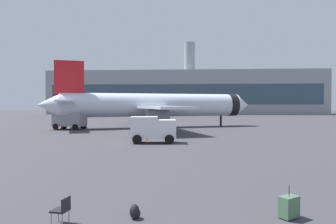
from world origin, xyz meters
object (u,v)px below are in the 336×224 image
at_px(safety_cone_near, 139,123).
at_px(safety_cone_far, 146,137).
at_px(airplane_at_gate, 154,105).
at_px(gate_chair, 62,209).
at_px(cargo_van, 153,128).
at_px(safety_cone_mid, 62,126).
at_px(traveller_backpack, 135,212).
at_px(service_truck, 69,119).
at_px(rolling_suitcase, 289,207).

xyz_separation_m(safety_cone_near, safety_cone_far, (4.48, -22.53, -0.01)).
bearing_deg(airplane_at_gate, safety_cone_far, -85.92).
bearing_deg(gate_chair, airplane_at_gate, 92.52).
bearing_deg(safety_cone_near, cargo_van, -77.74).
height_order(safety_cone_mid, traveller_backpack, safety_cone_mid).
bearing_deg(safety_cone_mid, gate_chair, -67.24).
bearing_deg(traveller_backpack, safety_cone_mid, 115.90).
distance_m(airplane_at_gate, safety_cone_far, 18.54).
bearing_deg(airplane_at_gate, service_truck, -159.42).
height_order(service_truck, cargo_van, service_truck).
distance_m(safety_cone_mid, gate_chair, 41.34).
bearing_deg(rolling_suitcase, safety_cone_far, 109.35).
distance_m(airplane_at_gate, cargo_van, 20.83).
bearing_deg(safety_cone_far, safety_cone_near, 101.23).
bearing_deg(service_truck, cargo_van, -47.23).
distance_m(service_truck, traveller_backpack, 39.87).
xyz_separation_m(service_truck, traveller_backpack, (16.51, -36.26, -1.37)).
relative_size(safety_cone_mid, safety_cone_far, 1.00).
xyz_separation_m(safety_cone_far, rolling_suitcase, (7.86, -22.37, 0.02)).
bearing_deg(gate_chair, rolling_suitcase, 7.87).
relative_size(safety_cone_near, rolling_suitcase, 0.70).
bearing_deg(gate_chair, safety_cone_near, 96.22).
relative_size(service_truck, safety_cone_mid, 6.89).
distance_m(safety_cone_near, rolling_suitcase, 46.57).
distance_m(safety_cone_mid, traveller_backpack, 41.67).
bearing_deg(safety_cone_near, traveller_backpack, -80.94).
height_order(safety_cone_near, gate_chair, gate_chair).
xyz_separation_m(safety_cone_mid, gate_chair, (16.00, -38.12, 0.13)).
distance_m(airplane_at_gate, safety_cone_near, 6.29).
bearing_deg(service_truck, safety_cone_mid, 144.11).
distance_m(airplane_at_gate, traveller_backpack, 41.29).
height_order(airplane_at_gate, cargo_van, airplane_at_gate).
bearing_deg(safety_cone_near, safety_cone_far, -78.77).
bearing_deg(gate_chair, safety_cone_mid, 112.76).
height_order(safety_cone_near, traveller_backpack, safety_cone_near).
relative_size(safety_cone_near, safety_cone_mid, 1.03).
bearing_deg(rolling_suitcase, cargo_van, 109.09).
bearing_deg(airplane_at_gate, safety_cone_near, 126.26).
xyz_separation_m(airplane_at_gate, safety_cone_mid, (-14.17, -3.46, -3.29)).
distance_m(safety_cone_near, traveller_backpack, 45.85).
height_order(airplane_at_gate, traveller_backpack, airplane_at_gate).
distance_m(safety_cone_far, traveller_backpack, 22.91).
bearing_deg(safety_cone_far, airplane_at_gate, 94.08).
xyz_separation_m(rolling_suitcase, traveller_backpack, (-5.12, -0.37, -0.16)).
height_order(service_truck, safety_cone_near, service_truck).
bearing_deg(airplane_at_gate, rolling_suitcase, -77.28).
relative_size(service_truck, gate_chair, 5.99).
relative_size(cargo_van, safety_cone_mid, 6.16).
xyz_separation_m(service_truck, rolling_suitcase, (21.63, -35.89, -1.22)).
distance_m(service_truck, cargo_van, 21.67).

